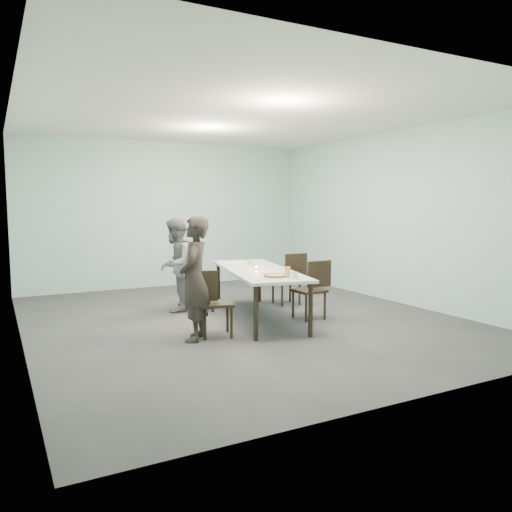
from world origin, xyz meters
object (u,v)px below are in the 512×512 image
diner_near (195,279)px  pizza (275,276)px  chair_far_right (290,275)px  beer_glass (288,272)px  amber_tumbler (250,262)px  tealight (256,269)px  chair_near_right (313,285)px  diner_far (176,265)px  chair_far_left (196,280)px  table (258,273)px  water_tumbler (295,275)px  side_plate (274,273)px  chair_near_left (210,299)px

diner_near → pizza: bearing=113.3°
chair_far_right → beer_glass: (-1.08, -1.67, 0.32)m
amber_tumbler → beer_glass: bearing=-98.3°
tealight → amber_tumbler: bearing=71.0°
chair_near_right → diner_far: diner_far is taller
chair_far_left → pizza: 1.87m
table → water_tumbler: water_tumbler is taller
diner_far → side_plate: diner_far is taller
beer_glass → tealight: 0.90m
chair_near_left → beer_glass: size_ratio=5.80×
water_tumbler → tealight: bearing=92.0°
chair_near_right → water_tumbler: size_ratio=9.67×
table → side_plate: 0.55m
chair_far_right → chair_near_right: bearing=79.2°
pizza → table: bearing=77.4°
diner_near → water_tumbler: (1.25, -0.37, 0.01)m
side_plate → chair_near_right: bearing=10.2°
pizza → tealight: (0.12, 0.78, 0.00)m
chair_near_left → diner_far: size_ratio=0.58×
chair_near_left → tealight: bearing=46.1°
chair_far_right → water_tumbler: bearing=62.9°
chair_near_left → diner_near: 0.38m
chair_near_right → tealight: (-0.80, 0.33, 0.27)m
diner_near → beer_glass: diner_near is taller
tealight → side_plate: bearing=-85.8°
chair_near_left → chair_far_left: size_ratio=1.00×
tealight → diner_far: bearing=127.2°
chair_near_right → side_plate: bearing=8.2°
chair_far_right → diner_far: size_ratio=0.58×
chair_near_right → pizza: 1.06m
chair_near_right → tealight: bearing=-24.4°
chair_far_left → water_tumbler: size_ratio=9.67×
side_plate → chair_near_left: bearing=-174.3°
chair_far_right → diner_far: diner_far is taller
diner_far → tealight: diner_far is taller
table → diner_far: 1.42m
chair_near_left → pizza: 0.92m
chair_near_right → chair_far_right: same height
chair_far_right → side_plate: chair_far_right is taller
chair_far_left → diner_far: bearing=176.7°
chair_far_left → pizza: bearing=-58.1°
chair_far_right → pizza: bearing=55.5°
pizza → beer_glass: 0.18m
pizza → side_plate: 0.34m
water_tumbler → side_plate: bearing=90.2°
chair_far_right → water_tumbler: (-1.04, -1.78, 0.29)m
chair_near_left → side_plate: bearing=21.6°
water_tumbler → beer_glass: bearing=110.8°
chair_near_left → chair_far_left: 1.65m
chair_far_left → diner_near: size_ratio=0.55×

